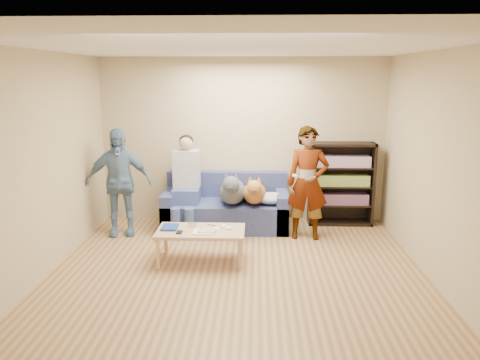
{
  "coord_description": "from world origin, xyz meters",
  "views": [
    {
      "loc": [
        0.22,
        -4.89,
        2.31
      ],
      "look_at": [
        0.0,
        1.2,
        0.95
      ],
      "focal_mm": 35.0,
      "sensor_mm": 36.0,
      "label": 1
    }
  ],
  "objects_px": {
    "dog_tan": "(254,192)",
    "person_standing_left": "(119,182)",
    "camera_silver": "(193,225)",
    "coffee_table": "(201,233)",
    "person_standing_right": "(308,183)",
    "person_seated": "(186,180)",
    "sofa": "(226,209)",
    "bookshelf": "(341,182)",
    "notebook_blue": "(170,227)",
    "dog_gray": "(233,191)"
  },
  "relations": [
    {
      "from": "dog_tan",
      "to": "person_standing_left",
      "type": "bearing_deg",
      "value": -173.84
    },
    {
      "from": "camera_silver",
      "to": "coffee_table",
      "type": "distance_m",
      "value": 0.18
    },
    {
      "from": "person_standing_right",
      "to": "person_seated",
      "type": "bearing_deg",
      "value": 172.0
    },
    {
      "from": "person_standing_left",
      "to": "sofa",
      "type": "relative_size",
      "value": 0.83
    },
    {
      "from": "person_seated",
      "to": "bookshelf",
      "type": "xyz_separation_m",
      "value": [
        2.4,
        0.36,
        -0.09
      ]
    },
    {
      "from": "notebook_blue",
      "to": "dog_gray",
      "type": "bearing_deg",
      "value": 57.49
    },
    {
      "from": "person_standing_left",
      "to": "notebook_blue",
      "type": "xyz_separation_m",
      "value": [
        0.92,
        -0.96,
        -0.36
      ]
    },
    {
      "from": "person_standing_left",
      "to": "bookshelf",
      "type": "height_order",
      "value": "person_standing_left"
    },
    {
      "from": "camera_silver",
      "to": "person_seated",
      "type": "relative_size",
      "value": 0.07
    },
    {
      "from": "bookshelf",
      "to": "camera_silver",
      "type": "bearing_deg",
      "value": -144.57
    },
    {
      "from": "person_standing_right",
      "to": "person_seated",
      "type": "relative_size",
      "value": 1.11
    },
    {
      "from": "sofa",
      "to": "bookshelf",
      "type": "xyz_separation_m",
      "value": [
        1.8,
        0.23,
        0.4
      ]
    },
    {
      "from": "person_standing_left",
      "to": "sofa",
      "type": "height_order",
      "value": "person_standing_left"
    },
    {
      "from": "person_standing_right",
      "to": "bookshelf",
      "type": "xyz_separation_m",
      "value": [
        0.6,
        0.7,
        -0.14
      ]
    },
    {
      "from": "person_standing_right",
      "to": "dog_tan",
      "type": "height_order",
      "value": "person_standing_right"
    },
    {
      "from": "camera_silver",
      "to": "bookshelf",
      "type": "xyz_separation_m",
      "value": [
        2.15,
        1.53,
        0.23
      ]
    },
    {
      "from": "person_standing_left",
      "to": "person_seated",
      "type": "relative_size",
      "value": 1.08
    },
    {
      "from": "camera_silver",
      "to": "dog_tan",
      "type": "distance_m",
      "value": 1.36
    },
    {
      "from": "camera_silver",
      "to": "sofa",
      "type": "bearing_deg",
      "value": 75.04
    },
    {
      "from": "coffee_table",
      "to": "notebook_blue",
      "type": "bearing_deg",
      "value": 172.87
    },
    {
      "from": "person_standing_left",
      "to": "coffee_table",
      "type": "bearing_deg",
      "value": -49.16
    },
    {
      "from": "notebook_blue",
      "to": "sofa",
      "type": "relative_size",
      "value": 0.14
    },
    {
      "from": "person_standing_left",
      "to": "camera_silver",
      "type": "bearing_deg",
      "value": -48.3
    },
    {
      "from": "sofa",
      "to": "dog_tan",
      "type": "relative_size",
      "value": 1.67
    },
    {
      "from": "person_standing_right",
      "to": "coffee_table",
      "type": "height_order",
      "value": "person_standing_right"
    },
    {
      "from": "person_standing_right",
      "to": "person_seated",
      "type": "height_order",
      "value": "person_standing_right"
    },
    {
      "from": "notebook_blue",
      "to": "dog_gray",
      "type": "distance_m",
      "value": 1.39
    },
    {
      "from": "dog_tan",
      "to": "dog_gray",
      "type": "bearing_deg",
      "value": -177.75
    },
    {
      "from": "person_standing_left",
      "to": "person_seated",
      "type": "distance_m",
      "value": 0.99
    },
    {
      "from": "sofa",
      "to": "person_standing_left",
      "type": "bearing_deg",
      "value": -165.25
    },
    {
      "from": "camera_silver",
      "to": "dog_gray",
      "type": "xyz_separation_m",
      "value": [
        0.46,
        1.09,
        0.19
      ]
    },
    {
      "from": "notebook_blue",
      "to": "dog_tan",
      "type": "relative_size",
      "value": 0.23
    },
    {
      "from": "sofa",
      "to": "dog_tan",
      "type": "height_order",
      "value": "dog_tan"
    },
    {
      "from": "person_standing_left",
      "to": "notebook_blue",
      "type": "distance_m",
      "value": 1.37
    },
    {
      "from": "person_standing_left",
      "to": "coffee_table",
      "type": "xyz_separation_m",
      "value": [
        1.32,
        -1.01,
        -0.42
      ]
    },
    {
      "from": "person_standing_right",
      "to": "sofa",
      "type": "relative_size",
      "value": 0.86
    },
    {
      "from": "dog_tan",
      "to": "bookshelf",
      "type": "relative_size",
      "value": 0.87
    },
    {
      "from": "coffee_table",
      "to": "person_standing_left",
      "type": "bearing_deg",
      "value": 142.6
    },
    {
      "from": "notebook_blue",
      "to": "bookshelf",
      "type": "bearing_deg",
      "value": 33.35
    },
    {
      "from": "person_seated",
      "to": "sofa",
      "type": "bearing_deg",
      "value": 11.98
    },
    {
      "from": "notebook_blue",
      "to": "camera_silver",
      "type": "xyz_separation_m",
      "value": [
        0.28,
        0.07,
        0.01
      ]
    },
    {
      "from": "dog_gray",
      "to": "notebook_blue",
      "type": "bearing_deg",
      "value": -122.51
    },
    {
      "from": "person_seated",
      "to": "dog_gray",
      "type": "xyz_separation_m",
      "value": [
        0.71,
        -0.08,
        -0.14
      ]
    },
    {
      "from": "camera_silver",
      "to": "sofa",
      "type": "distance_m",
      "value": 1.35
    },
    {
      "from": "notebook_blue",
      "to": "coffee_table",
      "type": "distance_m",
      "value": 0.41
    },
    {
      "from": "dog_tan",
      "to": "coffee_table",
      "type": "height_order",
      "value": "dog_tan"
    },
    {
      "from": "person_standing_right",
      "to": "bookshelf",
      "type": "height_order",
      "value": "person_standing_right"
    },
    {
      "from": "bookshelf",
      "to": "person_seated",
      "type": "bearing_deg",
      "value": -171.45
    },
    {
      "from": "person_seated",
      "to": "coffee_table",
      "type": "height_order",
      "value": "person_seated"
    },
    {
      "from": "person_seated",
      "to": "notebook_blue",
      "type": "bearing_deg",
      "value": -91.31
    }
  ]
}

